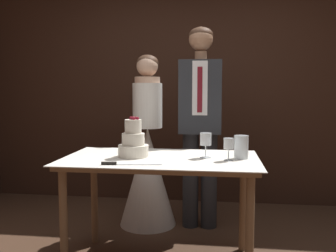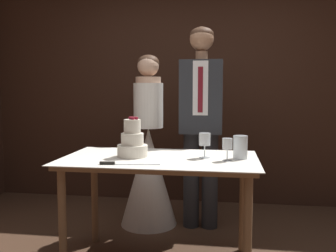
# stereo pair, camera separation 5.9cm
# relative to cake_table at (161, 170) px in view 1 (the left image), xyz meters

# --- Properties ---
(wall_back) EXTENTS (5.02, 0.12, 2.76)m
(wall_back) POSITION_rel_cake_table_xyz_m (0.10, 1.69, 0.67)
(wall_back) COLOR #382116
(wall_back) RESTS_ON ground_plane
(cake_table) EXTENTS (1.42, 0.82, 0.81)m
(cake_table) POSITION_rel_cake_table_xyz_m (0.00, 0.00, 0.00)
(cake_table) COLOR brown
(cake_table) RESTS_ON ground_plane
(tiered_cake) EXTENTS (0.22, 0.22, 0.30)m
(tiered_cake) POSITION_rel_cake_table_xyz_m (-0.21, 0.01, 0.20)
(tiered_cake) COLOR silver
(tiered_cake) RESTS_ON cake_table
(cake_knife) EXTENTS (0.40, 0.08, 0.02)m
(cake_knife) POSITION_rel_cake_table_xyz_m (-0.23, -0.30, 0.10)
(cake_knife) COLOR silver
(cake_knife) RESTS_ON cake_table
(wine_glass_near) EXTENTS (0.08, 0.08, 0.18)m
(wine_glass_near) POSITION_rel_cake_table_xyz_m (0.32, 0.03, 0.22)
(wine_glass_near) COLOR silver
(wine_glass_near) RESTS_ON cake_table
(wine_glass_middle) EXTENTS (0.07, 0.07, 0.16)m
(wine_glass_middle) POSITION_rel_cake_table_xyz_m (0.49, -0.06, 0.21)
(wine_glass_middle) COLOR silver
(wine_glass_middle) RESTS_ON cake_table
(hurricane_candle) EXTENTS (0.10, 0.10, 0.17)m
(hurricane_candle) POSITION_rel_cake_table_xyz_m (0.58, 0.04, 0.17)
(hurricane_candle) COLOR silver
(hurricane_candle) RESTS_ON cake_table
(bride) EXTENTS (0.54, 0.54, 1.63)m
(bride) POSITION_rel_cake_table_xyz_m (-0.25, 0.81, -0.12)
(bride) COLOR white
(bride) RESTS_ON ground_plane
(groom) EXTENTS (0.39, 0.25, 1.87)m
(groom) POSITION_rel_cake_table_xyz_m (0.25, 0.81, 0.34)
(groom) COLOR #282B30
(groom) RESTS_ON ground_plane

